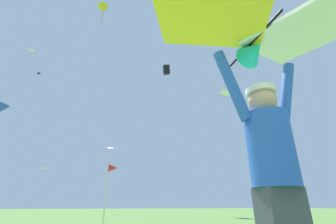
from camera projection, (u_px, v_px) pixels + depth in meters
kite_flyer_person at (274, 171)px, 1.67m from camera, size 0.81×0.35×1.92m
held_stunt_kite at (257, 31)px, 2.05m from camera, size 2.13×1.14×0.43m
distant_kite_white_low_left at (46, 168)px, 21.92m from camera, size 0.61×0.61×0.12m
distant_kite_white_high_left at (111, 148)px, 24.14m from camera, size 0.84×0.80×0.36m
distant_kite_white_mid_left at (226, 92)px, 14.67m from camera, size 0.88×0.89×0.26m
distant_kite_black_far_center at (166, 70)px, 27.14m from camera, size 0.86×0.96×1.29m
distant_kite_yellow_mid_right at (103, 9)px, 18.91m from camera, size 1.12×1.09×2.03m
distant_kite_white_low_right at (31, 50)px, 19.63m from camera, size 0.58×0.58×0.14m
distant_kite_blue_high_right at (0, 109)px, 12.68m from camera, size 0.85×0.77×1.73m
distant_kite_black_overhead_distant at (39, 73)px, 35.70m from camera, size 0.60×0.63×0.27m
marker_flag at (112, 172)px, 7.05m from camera, size 0.30×0.24×1.91m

